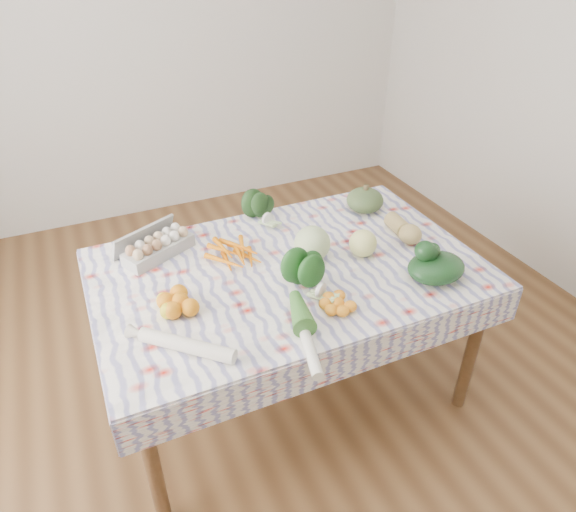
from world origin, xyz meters
The scene contains 17 objects.
ground centered at (0.00, 0.00, 0.00)m, with size 4.50×4.50×0.00m, color brown.
wall_back centered at (0.00, 2.25, 1.40)m, with size 4.00×0.04×2.80m, color silver.
dining_table centered at (0.00, 0.00, 0.68)m, with size 1.60×1.00×0.75m.
tablecloth centered at (0.00, 0.00, 0.76)m, with size 1.66×1.06×0.01m, color white.
egg_carton centered at (-0.49, 0.32, 0.81)m, with size 0.33×0.13×0.09m, color #ADADA8.
carrot_bunch centered at (-0.19, 0.17, 0.78)m, with size 0.23×0.21×0.04m, color orange.
kale_bunch centered at (0.04, 0.42, 0.83)m, with size 0.16×0.14×0.14m, color #1B3A16.
kabocha_squash centered at (0.57, 0.31, 0.82)m, with size 0.19×0.19×0.12m, color #425A30.
cabbage centered at (0.12, 0.02, 0.84)m, with size 0.16×0.16×0.16m, color #B9D28D.
butternut_squash centered at (0.61, 0.01, 0.81)m, with size 0.10×0.22×0.10m, color tan.
orange_cluster centered at (-0.50, -0.09, 0.80)m, with size 0.22×0.22×0.07m, color orange.
broccoli centered at (0.00, -0.21, 0.82)m, with size 0.16×0.16×0.12m, color #1B4F19.
mandarin_cluster centered at (0.06, -0.34, 0.79)m, with size 0.17×0.17×0.05m, color orange.
grapefruit centered at (0.34, -0.05, 0.82)m, with size 0.12×0.12×0.12m, color #F0F385.
spinach_bag centered at (0.53, -0.33, 0.82)m, with size 0.25×0.20×0.11m, color black.
daikon centered at (-0.54, -0.33, 0.79)m, with size 0.05×0.05×0.38m, color white.
leek centered at (-0.13, -0.45, 0.78)m, with size 0.04×0.04×0.40m, color white.
Camera 1 is at (-0.76, -1.68, 2.04)m, focal length 32.00 mm.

